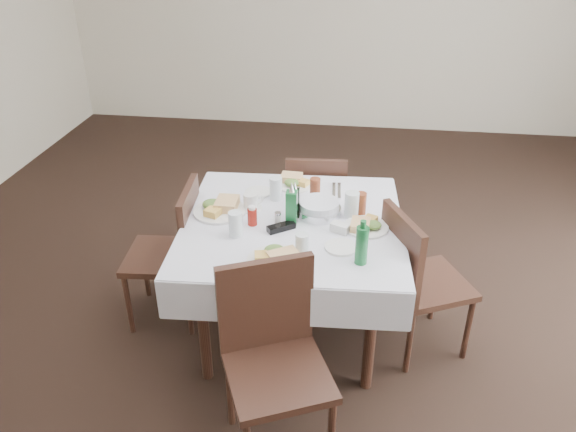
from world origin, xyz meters
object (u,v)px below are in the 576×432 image
object	(u,v)px
bread_basket	(319,208)
oil_cruet_green	(292,206)
chair_east	(415,275)
oil_cruet_dark	(295,201)
chair_north	(316,203)
dining_table	(292,235)
green_bottle	(362,245)
chair_south	(272,348)
water_w	(236,224)
water_s	(302,245)
chair_west	(175,246)
ketchup_bottle	(252,216)
coffee_mug	(251,202)
water_n	(276,189)
water_e	(352,205)

from	to	relation	value
bread_basket	oil_cruet_green	size ratio (longest dim) A/B	1.00
chair_east	oil_cruet_dark	bearing A→B (deg)	169.64
chair_north	dining_table	bearing A→B (deg)	-95.16
green_bottle	chair_south	bearing A→B (deg)	-132.58
dining_table	oil_cruet_green	size ratio (longest dim) A/B	5.11
chair_north	water_w	world-z (taller)	water_w
bread_basket	oil_cruet_dark	distance (m)	0.15
water_s	water_w	size ratio (longest dim) A/B	0.89
chair_west	water_s	bearing A→B (deg)	-25.25
ketchup_bottle	water_s	bearing A→B (deg)	-41.39
coffee_mug	green_bottle	xyz separation A→B (m)	(0.63, -0.47, 0.06)
chair_north	oil_cruet_green	xyz separation A→B (m)	(-0.07, -0.78, 0.38)
water_n	coffee_mug	distance (m)	0.19
oil_cruet_dark	green_bottle	size ratio (longest dim) A/B	0.91
dining_table	chair_north	bearing A→B (deg)	84.84
oil_cruet_green	green_bottle	bearing A→B (deg)	-41.00
chair_west	green_bottle	distance (m)	1.21
chair_west	water_w	xyz separation A→B (m)	(0.43, -0.23, 0.32)
chair_north	water_e	world-z (taller)	water_e
chair_north	water_n	distance (m)	0.64
water_s	bread_basket	bearing A→B (deg)	83.33
chair_west	water_e	bearing A→B (deg)	2.88
oil_cruet_dark	water_s	bearing A→B (deg)	-77.79
water_n	bread_basket	world-z (taller)	water_n
water_s	water_n	bearing A→B (deg)	110.74
green_bottle	oil_cruet_dark	bearing A→B (deg)	131.99
chair_north	oil_cruet_dark	bearing A→B (deg)	-95.24
water_w	chair_west	bearing A→B (deg)	151.72
dining_table	chair_north	distance (m)	0.78
water_s	water_e	size ratio (longest dim) A/B	0.82
chair_south	chair_east	size ratio (longest dim) A/B	1.05
chair_east	water_s	world-z (taller)	chair_east
water_n	green_bottle	bearing A→B (deg)	-49.89
chair_north	water_s	world-z (taller)	water_s
chair_west	water_n	distance (m)	0.69
chair_south	bread_basket	world-z (taller)	chair_south
bread_basket	ketchup_bottle	bearing A→B (deg)	-155.45
chair_west	water_e	distance (m)	1.08
water_w	ketchup_bottle	bearing A→B (deg)	61.94
water_s	chair_west	bearing A→B (deg)	154.75
chair_east	ketchup_bottle	world-z (taller)	chair_east
oil_cruet_green	green_bottle	size ratio (longest dim) A/B	1.06
water_n	bread_basket	distance (m)	0.31
water_w	water_n	bearing A→B (deg)	71.34
green_bottle	coffee_mug	bearing A→B (deg)	143.55
ketchup_bottle	chair_west	bearing A→B (deg)	167.34
water_e	water_w	world-z (taller)	water_e
dining_table	chair_south	bearing A→B (deg)	-89.49
bread_basket	ketchup_bottle	size ratio (longest dim) A/B	2.21
water_e	oil_cruet_dark	size ratio (longest dim) A/B	0.69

